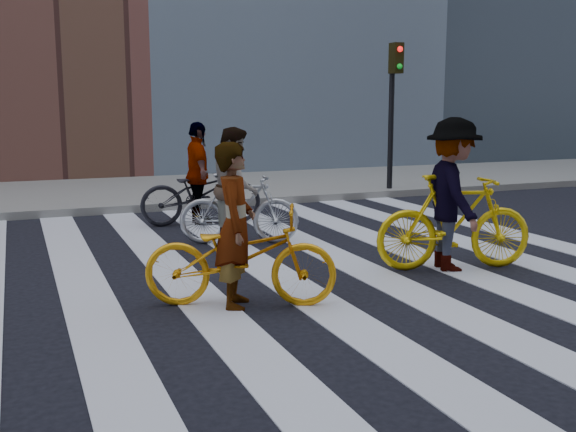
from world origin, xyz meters
TOP-DOWN VIEW (x-y plane):
  - ground at (0.00, 0.00)m, footprint 100.00×100.00m
  - sidewalk_far at (0.00, 7.50)m, footprint 100.00×5.00m
  - zebra_crosswalk at (0.00, 0.00)m, footprint 8.25×10.00m
  - traffic_signal at (4.40, 5.32)m, footprint 0.22×0.42m
  - bike_yellow_left at (-1.32, -1.32)m, footprint 2.06×1.38m
  - bike_silver_mid at (-0.38, 1.59)m, footprint 1.81×1.06m
  - bike_yellow_right at (1.61, -0.86)m, footprint 2.06×1.02m
  - bike_dark_rear at (-0.47, 3.40)m, footprint 2.11×0.84m
  - rider_left at (-1.37, -1.32)m, footprint 0.61×0.72m
  - rider_mid at (-0.43, 1.59)m, footprint 0.90×1.00m
  - rider_right at (1.56, -0.86)m, footprint 0.97×1.35m
  - rider_rear at (-0.52, 3.40)m, footprint 0.48×1.04m

SIDE VIEW (x-z plane):
  - ground at x=0.00m, z-range 0.00..0.00m
  - zebra_crosswalk at x=0.00m, z-range 0.00..0.01m
  - sidewalk_far at x=0.00m, z-range 0.00..0.15m
  - bike_yellow_left at x=-1.32m, z-range 0.00..1.02m
  - bike_silver_mid at x=-0.38m, z-range 0.00..1.05m
  - bike_dark_rear at x=-0.47m, z-range 0.00..1.09m
  - bike_yellow_right at x=1.61m, z-range 0.00..1.19m
  - rider_left at x=-1.37m, z-range 0.00..1.67m
  - rider_mid at x=-0.43m, z-range 0.00..1.71m
  - rider_rear at x=-0.52m, z-range 0.00..1.74m
  - rider_right at x=1.56m, z-range 0.00..1.88m
  - traffic_signal at x=4.40m, z-range 0.62..3.94m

